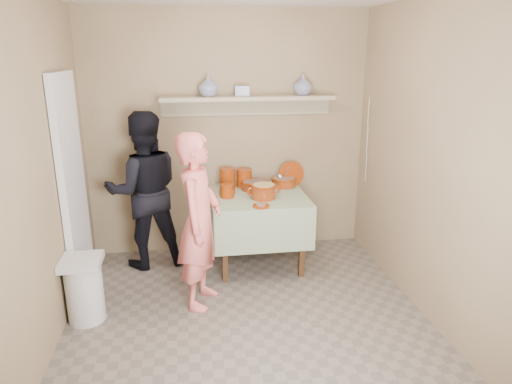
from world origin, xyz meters
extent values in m
plane|color=#6D6156|center=(0.00, 0.00, 0.00)|extent=(3.50, 3.50, 0.00)
cube|color=silver|center=(-1.46, 0.95, 1.00)|extent=(0.06, 0.70, 2.00)
cylinder|color=#772303|center=(-0.04, 1.55, 0.87)|extent=(0.16, 0.16, 0.22)
cylinder|color=#772303|center=(0.15, 1.58, 0.86)|extent=(0.16, 0.16, 0.20)
cylinder|color=#772303|center=(-0.07, 1.22, 0.83)|extent=(0.14, 0.14, 0.14)
cylinder|color=#772303|center=(-0.06, 1.34, 0.79)|extent=(0.16, 0.16, 0.05)
cylinder|color=#772303|center=(0.66, 1.57, 0.88)|extent=(0.29, 0.10, 0.28)
imported|color=navy|center=(0.78, 1.64, 1.83)|extent=(0.22, 0.22, 0.21)
imported|color=navy|center=(-0.21, 1.62, 1.83)|extent=(0.29, 0.29, 0.21)
cube|color=navy|center=(0.14, 1.64, 1.77)|extent=(0.16, 0.12, 0.10)
imported|color=#E86A64|center=(-0.37, 0.56, 0.77)|extent=(0.53, 0.65, 1.54)
imported|color=black|center=(-0.89, 1.43, 0.81)|extent=(0.88, 0.74, 1.61)
cube|color=#947D5B|center=(0.00, 1.76, 1.30)|extent=(3.00, 0.02, 2.60)
cube|color=#947D5B|center=(0.00, -1.76, 1.30)|extent=(3.00, 0.02, 2.60)
cube|color=#947D5B|center=(-1.51, 0.00, 1.30)|extent=(0.02, 3.50, 2.60)
cube|color=#947D5B|center=(1.51, 0.00, 1.30)|extent=(0.02, 3.50, 2.60)
cube|color=#4C2D16|center=(-0.13, 0.90, 0.35)|extent=(0.05, 0.05, 0.71)
cube|color=#4C2D16|center=(0.63, 0.90, 0.35)|extent=(0.05, 0.05, 0.71)
cube|color=#4C2D16|center=(-0.13, 1.66, 0.35)|extent=(0.05, 0.05, 0.71)
cube|color=#4C2D16|center=(0.63, 1.66, 0.35)|extent=(0.05, 0.05, 0.71)
cube|color=#4C2D16|center=(0.25, 1.28, 0.73)|extent=(0.90, 0.90, 0.04)
cube|color=#2B591E|center=(0.25, 1.28, 0.76)|extent=(0.96, 0.96, 0.01)
cube|color=#2B591E|center=(0.25, 0.80, 0.54)|extent=(0.96, 0.01, 0.44)
cube|color=#2B591E|center=(0.25, 1.76, 0.54)|extent=(0.96, 0.01, 0.44)
cube|color=#2B591E|center=(-0.23, 1.28, 0.54)|extent=(0.01, 0.96, 0.44)
cube|color=#2B591E|center=(0.73, 1.28, 0.54)|extent=(0.01, 0.96, 0.44)
cylinder|color=#6D2206|center=(0.25, 1.44, 0.81)|extent=(0.28, 0.28, 0.09)
cylinder|color=#772303|center=(0.25, 1.44, 0.85)|extent=(0.30, 0.30, 0.01)
cylinder|color=brown|center=(0.25, 1.44, 0.83)|extent=(0.25, 0.25, 0.05)
cylinder|color=#6D2206|center=(0.57, 1.52, 0.81)|extent=(0.26, 0.26, 0.09)
cylinder|color=#772303|center=(0.57, 1.52, 0.85)|extent=(0.28, 0.28, 0.01)
cylinder|color=#8C6B54|center=(0.57, 1.52, 0.83)|extent=(0.23, 0.23, 0.05)
cylinder|color=silver|center=(0.57, 1.43, 0.94)|extent=(0.01, 0.22, 0.16)
sphere|color=silver|center=(0.53, 1.55, 0.87)|extent=(0.07, 0.07, 0.07)
cylinder|color=#6D2206|center=(0.28, 1.14, 0.83)|extent=(0.24, 0.24, 0.14)
cylinder|color=#772303|center=(0.28, 1.14, 0.90)|extent=(0.25, 0.25, 0.01)
cylinder|color=tan|center=(0.28, 1.14, 0.88)|extent=(0.21, 0.21, 0.05)
torus|color=#772303|center=(0.16, 1.14, 0.84)|extent=(0.09, 0.02, 0.09)
torus|color=#772303|center=(0.40, 1.14, 0.84)|extent=(0.09, 0.02, 0.09)
cylinder|color=#772303|center=(0.22, 0.88, 0.77)|extent=(0.16, 0.16, 0.02)
cylinder|color=#8C6B54|center=(0.22, 0.88, 0.78)|extent=(0.09, 0.09, 0.01)
cube|color=tan|center=(0.20, 1.62, 1.70)|extent=(1.80, 0.25, 0.04)
cube|color=tan|center=(0.20, 1.74, 1.60)|extent=(1.80, 0.02, 0.18)
cylinder|color=silver|center=(-1.33, 0.41, 0.25)|extent=(0.30, 0.30, 0.50)
cube|color=silver|center=(-1.33, 0.41, 0.53)|extent=(0.32, 0.32, 0.06)
cylinder|color=silver|center=(1.47, 1.50, 1.55)|extent=(0.01, 0.01, 0.30)
cylinder|color=silver|center=(1.47, 1.48, 1.25)|extent=(0.01, 0.01, 0.30)
cylinder|color=silver|center=(1.47, 1.46, 0.95)|extent=(0.01, 0.01, 0.30)
camera|label=1|loc=(-0.44, -3.12, 2.15)|focal=32.00mm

